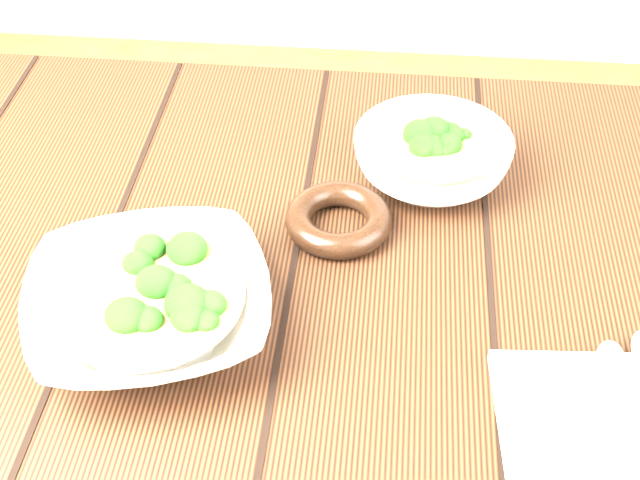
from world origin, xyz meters
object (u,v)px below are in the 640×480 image
Objects in this scene: soup_bowl_front at (149,306)px; napkin at (620,432)px; soup_bowl_back at (432,156)px; trivet at (339,219)px; table at (312,357)px.

soup_bowl_front is 1.37× the size of napkin.
trivet is (-0.10, -0.10, -0.02)m from soup_bowl_back.
soup_bowl_front is at bearing -136.08° from trivet.
table is at bearing 28.90° from soup_bowl_front.
soup_bowl_front is 0.37m from soup_bowl_back.
trivet is (0.16, 0.16, -0.02)m from soup_bowl_front.
trivet is (0.02, 0.08, 0.13)m from table.
soup_bowl_back reaches higher than napkin.
table is 5.38× the size of soup_bowl_back.
soup_bowl_back is at bearing 56.47° from table.
soup_bowl_back is 1.09× the size of napkin.
soup_bowl_back is 1.95× the size of trivet.
soup_bowl_back is (0.12, 0.18, 0.15)m from table.
soup_bowl_back is (0.26, 0.26, -0.00)m from soup_bowl_front.
napkin is (0.42, -0.08, -0.02)m from soup_bowl_front.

